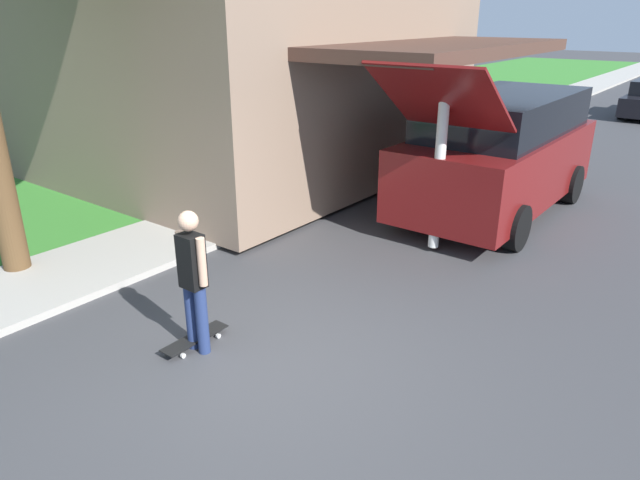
# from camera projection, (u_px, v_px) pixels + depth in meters

# --- Properties ---
(ground_plane) EXTENTS (120.00, 120.00, 0.00)m
(ground_plane) POSITION_uv_depth(u_px,v_px,m) (264.00, 361.00, 6.06)
(ground_plane) COLOR #3D3D3F
(lawn) EXTENTS (10.00, 80.00, 0.08)m
(lawn) POSITION_uv_depth(u_px,v_px,m) (196.00, 153.00, 15.00)
(lawn) COLOR #387F2D
(lawn) RESTS_ON ground_plane
(sidewalk) EXTENTS (1.80, 80.00, 0.10)m
(sidewalk) POSITION_uv_depth(u_px,v_px,m) (330.00, 180.00, 12.50)
(sidewalk) COLOR #ADA89E
(sidewalk) RESTS_ON ground_plane
(suv_parked) EXTENTS (2.16, 5.65, 2.86)m
(suv_parked) POSITION_uv_depth(u_px,v_px,m) (499.00, 152.00, 10.20)
(suv_parked) COLOR maroon
(suv_parked) RESTS_ON ground_plane
(skateboarder) EXTENTS (0.41, 0.21, 1.61)m
(skateboarder) POSITION_uv_depth(u_px,v_px,m) (193.00, 277.00, 5.95)
(skateboarder) COLOR navy
(skateboarder) RESTS_ON ground_plane
(skateboard) EXTENTS (0.22, 0.82, 0.10)m
(skateboard) POSITION_uv_depth(u_px,v_px,m) (195.00, 338.00, 6.33)
(skateboard) COLOR black
(skateboard) RESTS_ON ground_plane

